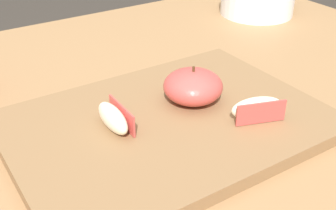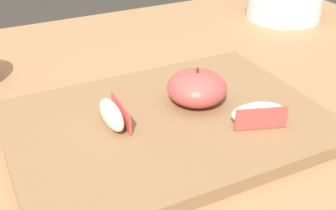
% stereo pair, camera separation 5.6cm
% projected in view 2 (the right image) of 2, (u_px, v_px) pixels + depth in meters
% --- Properties ---
extents(dining_table, '(1.33, 0.87, 0.76)m').
position_uv_depth(dining_table, '(121.00, 172.00, 0.67)').
color(dining_table, '#9E754C').
rests_on(dining_table, ground_plane).
extents(cutting_board, '(0.41, 0.30, 0.02)m').
position_uv_depth(cutting_board, '(168.00, 124.00, 0.58)').
color(cutting_board, olive).
rests_on(cutting_board, dining_table).
extents(apple_half_skin_up, '(0.08, 0.08, 0.05)m').
position_uv_depth(apple_half_skin_up, '(197.00, 88.00, 0.60)').
color(apple_half_skin_up, '#D14C47').
rests_on(apple_half_skin_up, cutting_board).
extents(apple_wedge_back, '(0.07, 0.05, 0.03)m').
position_uv_depth(apple_wedge_back, '(259.00, 114.00, 0.55)').
color(apple_wedge_back, '#F4EACC').
rests_on(apple_wedge_back, cutting_board).
extents(apple_wedge_near_knife, '(0.03, 0.07, 0.03)m').
position_uv_depth(apple_wedge_near_knife, '(112.00, 114.00, 0.55)').
color(apple_wedge_near_knife, '#F4EACC').
rests_on(apple_wedge_near_knife, cutting_board).
extents(ceramic_fruit_bowl, '(0.16, 0.16, 0.06)m').
position_uv_depth(ceramic_fruit_bowl, '(284.00, 4.00, 0.96)').
color(ceramic_fruit_bowl, white).
rests_on(ceramic_fruit_bowl, dining_table).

